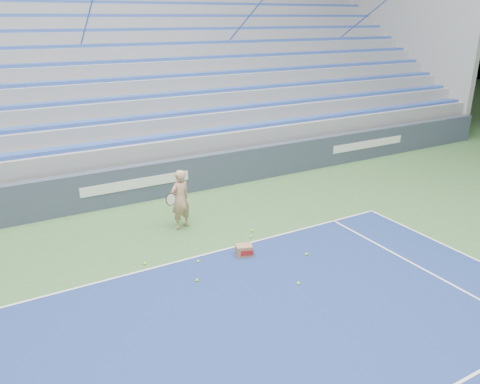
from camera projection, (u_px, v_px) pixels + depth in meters
name	position (u px, v px, depth m)	size (l,w,h in m)	color
sponsor_barrier	(135.00, 184.00, 13.60)	(30.00, 0.32, 1.10)	#364052
bleachers	(84.00, 95.00, 17.62)	(31.00, 9.15, 7.30)	gray
tennis_player	(180.00, 199.00, 11.79)	(0.93, 0.88, 1.56)	tan
ball_box	(244.00, 251.00, 10.59)	(0.42, 0.37, 0.27)	#A0714D
tennis_ball_0	(197.00, 280.00, 9.59)	(0.07, 0.07, 0.07)	#C1F031
tennis_ball_1	(251.00, 237.00, 11.50)	(0.07, 0.07, 0.07)	#C1F031
tennis_ball_2	(198.00, 261.00, 10.33)	(0.07, 0.07, 0.07)	#C1F031
tennis_ball_3	(252.00, 231.00, 11.82)	(0.07, 0.07, 0.07)	#C1F031
tennis_ball_4	(307.00, 254.00, 10.64)	(0.07, 0.07, 0.07)	#C1F031
tennis_ball_5	(298.00, 283.00, 9.48)	(0.07, 0.07, 0.07)	#C1F031
tennis_ball_6	(145.00, 264.00, 10.24)	(0.07, 0.07, 0.07)	#C1F031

